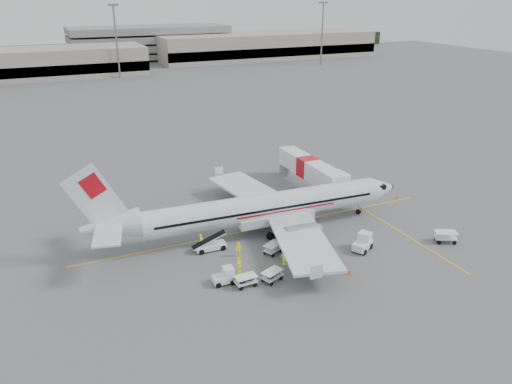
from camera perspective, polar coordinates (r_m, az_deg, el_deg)
ground at (r=58.81m, az=0.81°, el=-4.10°), size 360.00×360.00×0.00m
stripe_lead at (r=58.81m, az=0.81°, el=-4.10°), size 44.00×0.20×0.01m
stripe_cross at (r=59.93m, az=16.42°, el=-4.54°), size 0.20×20.00×0.01m
terminal_east at (r=214.85m, az=1.17°, el=16.41°), size 90.00×26.00×10.00m
parking_garage at (r=213.93m, az=-12.09°, el=16.47°), size 62.00×24.00×14.00m
treeline at (r=225.01m, az=-19.32°, el=14.98°), size 300.00×3.00×6.00m
mast_center at (r=168.65m, az=-15.64°, el=16.16°), size 3.20×1.20×22.00m
mast_east at (r=195.51m, az=7.56°, el=17.45°), size 3.20×1.20×22.00m
aircraft at (r=56.03m, az=1.09°, el=0.27°), size 38.72×31.10×10.26m
jet_bridge at (r=69.90m, az=5.92°, el=2.12°), size 3.29×17.11×4.49m
belt_loader at (r=53.68m, az=-5.25°, el=-5.45°), size 4.52×1.83×2.42m
tug_fore at (r=54.71m, az=12.07°, el=-5.64°), size 2.80×2.44×1.88m
tug_mid at (r=53.69m, az=4.95°, el=-5.94°), size 2.35×1.90×1.58m
tug_aft at (r=47.97m, az=-3.72°, el=-9.55°), size 2.15×1.30×1.62m
cart_loaded_a at (r=48.43m, az=1.85°, el=-9.55°), size 2.39×1.94×1.08m
cart_loaded_b at (r=47.64m, az=-1.17°, el=-10.13°), size 2.10×1.29×1.07m
cart_empty_a at (r=53.17m, az=1.95°, el=-6.46°), size 2.42×2.06×1.09m
cart_empty_b at (r=59.18m, az=20.84°, el=-4.81°), size 2.76×2.35×1.24m
cone_nose at (r=69.40m, az=15.85°, el=-0.48°), size 0.40×0.40×0.65m
cone_port at (r=68.89m, az=1.82°, el=0.22°), size 0.40×0.40×0.65m
cone_stbd at (r=50.40m, az=10.70°, el=-8.95°), size 0.34×0.34×0.55m
crew_a at (r=54.54m, az=-6.28°, el=-5.51°), size 0.66×0.69×1.60m
crew_b at (r=52.38m, az=-1.98°, el=-6.59°), size 1.01×0.99×1.64m
crew_c at (r=50.93m, az=3.30°, el=-7.41°), size 1.05×1.32×1.78m
crew_d at (r=49.26m, az=-1.94°, el=-8.40°), size 1.13×1.11×1.91m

